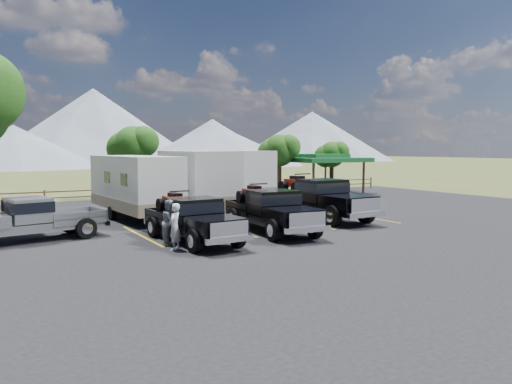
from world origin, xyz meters
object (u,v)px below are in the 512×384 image
rig_center (271,209)px  trailer_right (231,175)px  rig_right (319,198)px  trailer_center (196,180)px  trailer_left (135,186)px  pickup_silver (32,218)px  person_a (175,227)px  person_b (170,222)px  rig_left (192,218)px  pavilion (320,159)px

rig_center → trailer_right: size_ratio=0.63×
rig_center → rig_right: 4.74m
rig_center → trailer_center: 8.03m
trailer_left → pickup_silver: (-5.27, -4.06, -0.81)m
rig_center → trailer_right: bearing=75.1°
rig_center → person_a: rig_center is taller
trailer_left → person_a: trailer_left is taller
person_b → pickup_silver: bearing=89.9°
rig_center → trailer_right: 12.84m
pickup_silver → person_b: size_ratio=3.46×
person_a → person_b: person_b is taller
rig_center → person_b: bearing=-168.5°
rig_left → person_a: bearing=-138.0°
rig_left → trailer_right: size_ratio=0.59×
pavilion → trailer_left: size_ratio=0.66×
rig_left → person_b: rig_left is taller
trailer_left → trailer_right: size_ratio=0.93×
trailer_center → rig_right: bearing=-47.5°
rig_left → rig_center: rig_center is taller
person_b → trailer_left: bearing=31.5°
pavilion → rig_center: (-13.81, -14.78, -1.76)m
pavilion → person_a: pavilion is taller
trailer_left → rig_left: bearing=-92.9°
trailer_left → pickup_silver: size_ratio=1.58×
trailer_center → person_a: 10.79m
pavilion → pickup_silver: size_ratio=1.04×
rig_center → rig_right: rig_right is taller
rig_right → trailer_center: size_ratio=0.69×
trailer_left → trailer_center: trailer_center is taller
trailer_center → pickup_silver: size_ratio=1.70×
pavilion → rig_right: pavilion is taller
trailer_left → trailer_center: size_ratio=0.93×
rig_right → pickup_silver: rig_right is taller
rig_center → person_a: 5.24m
pavilion → person_b: (-18.60, -15.39, -1.89)m
rig_right → person_b: size_ratio=4.04×
pickup_silver → person_b: (4.44, -3.46, -0.03)m
rig_left → trailer_left: (-0.12, 7.33, 0.77)m
rig_left → rig_center: bearing=2.5°
pavilion → person_a: bearing=-138.9°
trailer_right → person_b: trailer_right is taller
rig_center → person_b: size_ratio=3.65×
rig_right → person_a: rig_right is taller
rig_center → pickup_silver: bearing=167.2°
trailer_center → pickup_silver: trailer_center is taller
pavilion → trailer_center: 15.52m
trailer_center → rig_left: bearing=-108.1°
rig_center → trailer_right: trailer_right is taller
person_a → person_b: 1.01m
rig_center → person_b: rig_center is taller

